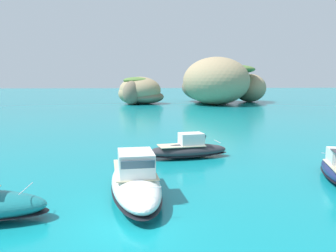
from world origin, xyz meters
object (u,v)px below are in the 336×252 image
Objects in this scene: islet_small at (139,92)px; motorboat_white at (136,181)px; motorboat_charcoal at (188,150)px; islet_large at (218,85)px.

islet_small reaches higher than motorboat_white.
motorboat_white reaches higher than motorboat_charcoal.
motorboat_charcoal is (-15.30, -58.93, -3.96)m from islet_large.
islet_small is 2.04× the size of motorboat_charcoal.
islet_large is at bearing 75.45° from motorboat_charcoal.
islet_large is 3.11× the size of motorboat_white.
islet_small is at bearing -177.85° from islet_large.
islet_large is 61.02m from motorboat_charcoal.
islet_large is 1.94× the size of islet_small.
islet_large is at bearing 2.15° from islet_small.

